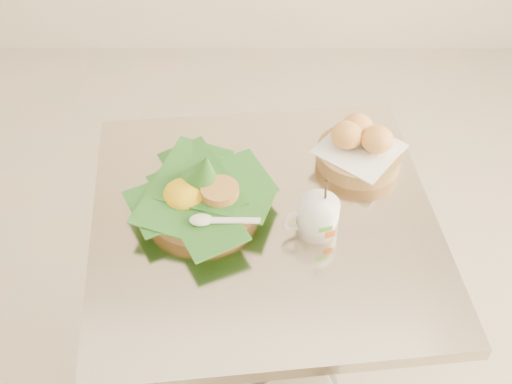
{
  "coord_description": "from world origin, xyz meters",
  "views": [
    {
      "loc": [
        0.14,
        -0.94,
        1.71
      ],
      "look_at": [
        0.13,
        -0.04,
        0.82
      ],
      "focal_mm": 45.0,
      "sensor_mm": 36.0,
      "label": 1
    }
  ],
  "objects_px": {
    "rice_basket": "(201,192)",
    "bread_basket": "(359,147)",
    "coffee_mug": "(317,216)",
    "cafe_table": "(263,283)"
  },
  "relations": [
    {
      "from": "bread_basket",
      "to": "rice_basket",
      "type": "bearing_deg",
      "value": -157.17
    },
    {
      "from": "rice_basket",
      "to": "bread_basket",
      "type": "distance_m",
      "value": 0.37
    },
    {
      "from": "rice_basket",
      "to": "coffee_mug",
      "type": "relative_size",
      "value": 2.03
    },
    {
      "from": "rice_basket",
      "to": "cafe_table",
      "type": "bearing_deg",
      "value": -13.92
    },
    {
      "from": "bread_basket",
      "to": "cafe_table",
      "type": "bearing_deg",
      "value": -140.2
    },
    {
      "from": "bread_basket",
      "to": "coffee_mug",
      "type": "distance_m",
      "value": 0.23
    },
    {
      "from": "coffee_mug",
      "to": "bread_basket",
      "type": "bearing_deg",
      "value": 62.73
    },
    {
      "from": "cafe_table",
      "to": "rice_basket",
      "type": "height_order",
      "value": "rice_basket"
    },
    {
      "from": "cafe_table",
      "to": "coffee_mug",
      "type": "bearing_deg",
      "value": -17.72
    },
    {
      "from": "cafe_table",
      "to": "bread_basket",
      "type": "height_order",
      "value": "bread_basket"
    }
  ]
}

